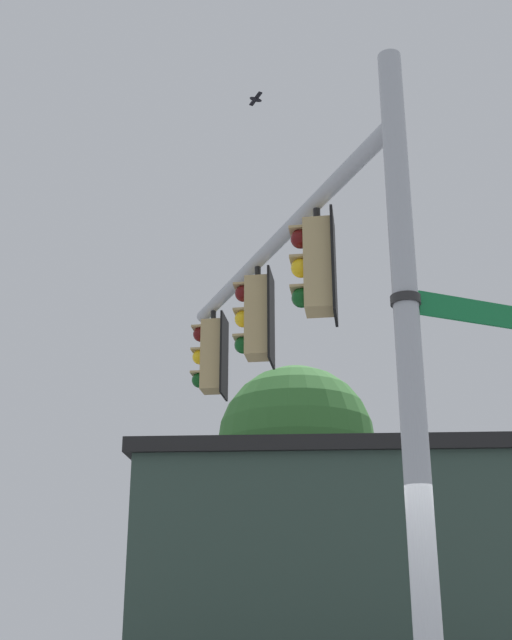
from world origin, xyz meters
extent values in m
cylinder|color=#ADB2B7|center=(0.00, 0.00, 3.33)|extent=(0.23, 0.23, 6.67)
cylinder|color=#ADB2B7|center=(2.43, 1.43, 5.89)|extent=(4.96, 3.01, 0.18)
cylinder|color=black|center=(1.43, 0.84, 5.71)|extent=(0.08, 0.08, 0.18)
cube|color=tan|center=(1.43, 0.84, 5.09)|extent=(0.36, 0.30, 1.05)
sphere|color=#590F0F|center=(1.43, 1.03, 5.44)|extent=(0.22, 0.22, 0.22)
cube|color=tan|center=(1.43, 1.05, 5.54)|extent=(0.24, 0.20, 0.03)
sphere|color=yellow|center=(1.43, 1.03, 5.09)|extent=(0.22, 0.22, 0.22)
cube|color=tan|center=(1.43, 1.05, 5.19)|extent=(0.24, 0.20, 0.03)
sphere|color=#0F4C19|center=(1.43, 1.03, 4.74)|extent=(0.22, 0.22, 0.22)
cube|color=tan|center=(1.43, 1.05, 4.84)|extent=(0.24, 0.20, 0.03)
cube|color=black|center=(1.43, 0.67, 5.09)|extent=(0.54, 0.03, 1.22)
cylinder|color=black|center=(2.92, 1.71, 5.71)|extent=(0.08, 0.08, 0.18)
cube|color=tan|center=(2.92, 1.71, 5.09)|extent=(0.36, 0.30, 1.05)
sphere|color=#590F0F|center=(2.92, 1.90, 5.44)|extent=(0.22, 0.22, 0.22)
cube|color=tan|center=(2.92, 1.92, 5.54)|extent=(0.24, 0.20, 0.03)
sphere|color=yellow|center=(2.92, 1.90, 5.09)|extent=(0.22, 0.22, 0.22)
cube|color=tan|center=(2.92, 1.92, 5.19)|extent=(0.24, 0.20, 0.03)
sphere|color=#0F4C19|center=(2.92, 1.90, 4.74)|extent=(0.22, 0.22, 0.22)
cube|color=tan|center=(2.92, 1.92, 4.84)|extent=(0.24, 0.20, 0.03)
cube|color=black|center=(2.92, 1.54, 5.09)|extent=(0.54, 0.03, 1.22)
cylinder|color=black|center=(4.41, 2.59, 5.71)|extent=(0.08, 0.08, 0.18)
cube|color=tan|center=(4.41, 2.59, 5.09)|extent=(0.36, 0.30, 1.05)
sphere|color=#590F0F|center=(4.41, 2.78, 5.44)|extent=(0.22, 0.22, 0.22)
cube|color=tan|center=(4.41, 2.80, 5.54)|extent=(0.24, 0.20, 0.03)
sphere|color=yellow|center=(4.41, 2.78, 5.09)|extent=(0.22, 0.22, 0.22)
cube|color=tan|center=(4.41, 2.80, 5.19)|extent=(0.24, 0.20, 0.03)
sphere|color=#0F4C19|center=(4.41, 2.78, 4.74)|extent=(0.22, 0.22, 0.22)
cube|color=tan|center=(4.41, 2.80, 4.84)|extent=(0.24, 0.20, 0.03)
cube|color=black|center=(4.41, 2.42, 5.09)|extent=(0.54, 0.03, 1.22)
cube|color=#147238|center=(0.37, -0.63, 4.10)|extent=(0.63, 1.04, 0.22)
cube|color=white|center=(0.37, -0.62, 4.10)|extent=(0.61, 1.03, 0.04)
cylinder|color=#262626|center=(0.00, 0.00, 4.10)|extent=(0.27, 0.27, 0.08)
ellipsoid|color=black|center=(3.55, 1.83, 8.83)|extent=(0.17, 0.21, 0.06)
cube|color=black|center=(3.56, 1.84, 8.84)|extent=(0.30, 0.22, 0.02)
cube|color=black|center=(3.53, 1.82, 8.84)|extent=(0.30, 0.22, 0.02)
cube|color=#33473D|center=(11.89, 1.00, 2.26)|extent=(6.88, 8.95, 4.53)
cube|color=black|center=(15.27, 1.28, 2.49)|extent=(1.63, 7.67, 0.30)
cube|color=black|center=(11.89, 1.00, 4.68)|extent=(7.15, 9.31, 0.30)
cylinder|color=#4C3823|center=(14.78, 2.37, 2.23)|extent=(0.43, 0.43, 4.46)
sphere|color=#387533|center=(14.78, 2.37, 5.92)|extent=(4.18, 4.18, 4.18)
camera|label=1|loc=(-6.75, 0.34, 1.47)|focal=46.11mm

